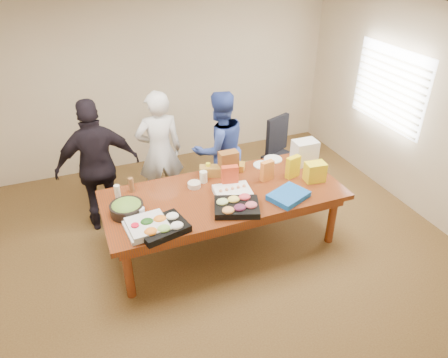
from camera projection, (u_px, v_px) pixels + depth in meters
name	position (u px, v px, depth m)	size (l,w,h in m)	color
floor	(224.00, 243.00, 5.28)	(5.50, 5.00, 0.02)	#47301E
ceiling	(224.00, 16.00, 3.87)	(5.50, 5.00, 0.02)	white
wall_back	(166.00, 81.00, 6.57)	(5.50, 0.04, 2.70)	beige
wall_front	(372.00, 316.00, 2.58)	(5.50, 0.04, 2.70)	beige
wall_right	(420.00, 112.00, 5.44)	(0.04, 5.00, 2.70)	beige
window_panel	(389.00, 87.00, 5.83)	(0.03, 1.40, 1.10)	white
window_blinds	(387.00, 88.00, 5.82)	(0.04, 1.36, 1.00)	beige
conference_table	(224.00, 219.00, 5.08)	(2.80, 1.20, 0.75)	#4C1C0F
office_chair	(282.00, 156.00, 6.19)	(0.52, 0.52, 1.02)	black
person_center	(160.00, 152.00, 5.58)	(0.62, 0.41, 1.69)	silver
person_right	(220.00, 149.00, 5.70)	(0.80, 0.62, 1.64)	#2E449A
person_left	(98.00, 166.00, 5.17)	(1.03, 0.43, 1.75)	black
veggie_tray	(162.00, 228.00, 4.26)	(0.49, 0.38, 0.07)	black
fruit_tray	(237.00, 207.00, 4.57)	(0.49, 0.38, 0.07)	black
sheet_cake	(232.00, 192.00, 4.84)	(0.42, 0.31, 0.07)	white
salad_bowl	(127.00, 209.00, 4.50)	(0.37, 0.37, 0.12)	black
chip_bag_blue	(288.00, 196.00, 4.77)	(0.43, 0.32, 0.06)	blue
chip_bag_red	(230.00, 177.00, 4.92)	(0.20, 0.08, 0.28)	red
chip_bag_yellow	(293.00, 167.00, 5.13)	(0.18, 0.07, 0.28)	yellow
chip_bag_orange	(267.00, 171.00, 5.08)	(0.16, 0.07, 0.25)	orange
mayo_jar	(204.00, 177.00, 5.06)	(0.09, 0.09, 0.14)	white
mustard_bottle	(208.00, 169.00, 5.21)	(0.06, 0.06, 0.16)	yellow
dressing_bottle	(131.00, 185.00, 4.86)	(0.06, 0.06, 0.18)	brown
ranch_bottle	(118.00, 193.00, 4.70)	(0.07, 0.07, 0.20)	beige
banana_bunch	(235.00, 166.00, 5.35)	(0.25, 0.15, 0.08)	gold
bread_loaf	(212.00, 171.00, 5.20)	(0.31, 0.13, 0.12)	#A3782E
kraft_bag	(228.00, 163.00, 5.18)	(0.24, 0.14, 0.31)	brown
red_cup	(135.00, 229.00, 4.22)	(0.08, 0.08, 0.11)	red
clear_cup_a	(141.00, 212.00, 4.45)	(0.08, 0.08, 0.11)	white
clear_cup_b	(135.00, 210.00, 4.49)	(0.08, 0.08, 0.12)	white
pizza_box_lower	(146.00, 228.00, 4.28)	(0.39, 0.39, 0.04)	silver
pizza_box_upper	(148.00, 225.00, 4.25)	(0.39, 0.39, 0.04)	silver
plate_a	(262.00, 165.00, 5.45)	(0.23, 0.23, 0.01)	white
plate_b	(273.00, 159.00, 5.58)	(0.24, 0.24, 0.02)	white
dip_bowl_a	(232.00, 169.00, 5.30)	(0.16, 0.16, 0.06)	beige
dip_bowl_b	(194.00, 185.00, 4.98)	(0.16, 0.16, 0.06)	beige
grocery_bag_white	(305.00, 153.00, 5.41)	(0.31, 0.22, 0.33)	white
grocery_bag_yellow	(315.00, 172.00, 5.07)	(0.24, 0.17, 0.24)	yellow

